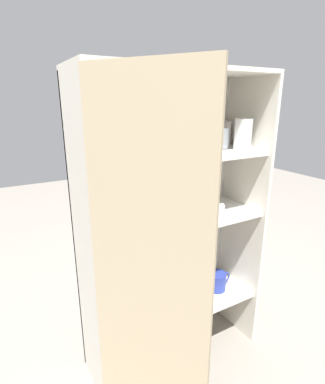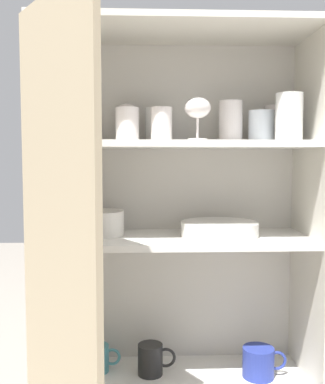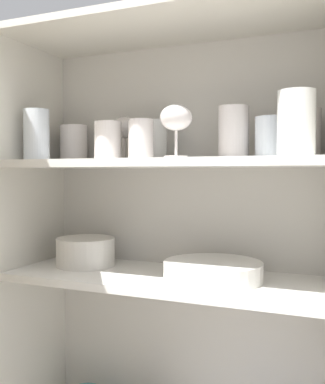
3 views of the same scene
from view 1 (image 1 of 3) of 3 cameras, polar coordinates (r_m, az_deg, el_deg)
The scene contains 25 objects.
ground_plane at distance 1.70m, azimuth 4.99°, elevation -30.81°, with size 8.00×8.00×0.00m, color gray.
cupboard_back_panel at distance 1.51m, azimuth -0.79°, elevation -5.40°, with size 0.84×0.02×1.36m, color silver.
cupboard_side_left at distance 1.24m, azimuth -14.47°, elevation -11.23°, with size 0.02×0.33×1.36m, color silver.
cupboard_side_right at distance 1.63m, azimuth 14.82°, elevation -4.28°, with size 0.02×0.33×1.36m, color silver.
cupboard_top_panel at distance 1.26m, azimuth 2.71°, elevation 22.24°, with size 0.84×0.33×0.02m, color silver.
shelf_board_lower at distance 1.59m, azimuth 2.13°, elevation -20.54°, with size 0.81×0.29×0.02m, color white.
shelf_board_middle at distance 1.36m, azimuth 2.34°, elevation -5.42°, with size 0.81×0.29×0.02m, color white.
shelf_board_upper at distance 1.28m, azimuth 2.50°, elevation 6.81°, with size 0.81×0.29×0.02m, color white.
cupboard_door at distance 1.00m, azimuth -2.69°, elevation -18.29°, with size 0.24×0.36×1.36m.
tumbler_glass_0 at distance 1.43m, azimuth 15.05°, elevation 10.56°, with size 0.08×0.08×0.14m.
tumbler_glass_1 at distance 1.30m, azimuth -1.67°, elevation 9.88°, with size 0.07×0.07×0.11m.
tumbler_glass_2 at distance 1.21m, azimuth -13.07°, elevation 8.86°, with size 0.08×0.08×0.11m.
tumbler_glass_3 at distance 1.45m, azimuth 11.00°, elevation 10.04°, with size 0.08×0.08×0.10m.
tumbler_glass_4 at distance 1.22m, azimuth 1.09°, elevation 9.16°, with size 0.06×0.06×0.10m.
tumbler_glass_5 at distance 1.39m, azimuth 7.72°, elevation 10.58°, with size 0.07×0.07×0.13m.
tumbler_glass_6 at distance 1.18m, azimuth -3.57°, elevation 8.89°, with size 0.07×0.07×0.10m.
tumbler_glass_7 at distance 1.07m, azimuth -12.10°, elevation 8.67°, with size 0.07×0.07×0.14m.
tumbler_glass_8 at distance 1.53m, azimuth 11.39°, elevation 10.85°, with size 0.08×0.08×0.12m.
wine_glass_0 at distance 1.27m, azimuth -5.85°, elevation 11.08°, with size 0.08×0.08×0.13m.
wine_glass_1 at distance 1.25m, azimuth 6.00°, elevation 11.15°, with size 0.08×0.08×0.13m.
plate_stack_white at distance 1.42m, azimuth 6.87°, elevation -3.24°, with size 0.24×0.24×0.04m.
mixing_bowl_large at distance 1.26m, azimuth -8.00°, elevation -4.94°, with size 0.16×0.16×0.08m.
coffee_mug_primary at distance 1.50m, azimuth -7.92°, elevation -20.93°, with size 0.12×0.08×0.08m.
coffee_mug_extra_1 at distance 1.67m, azimuth 10.30°, elevation -16.34°, with size 0.14×0.10×0.09m.
coffee_mug_extra_2 at distance 1.53m, azimuth -0.98°, elevation -19.47°, with size 0.12×0.08×0.10m.
Camera 1 is at (-0.67, -0.92, 1.26)m, focal length 28.00 mm.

